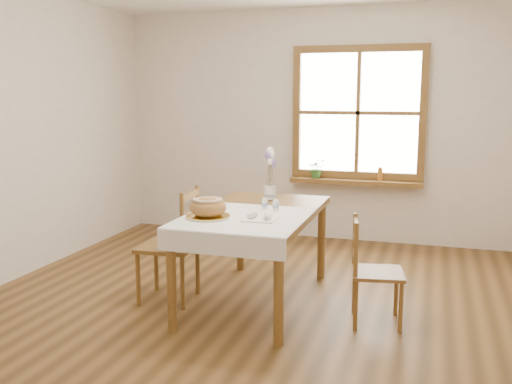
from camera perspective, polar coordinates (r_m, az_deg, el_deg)
ground at (r=4.46m, az=-1.18°, el=-12.11°), size 5.00×5.00×0.00m
room_walls at (r=4.14m, az=-1.27°, el=10.38°), size 4.60×5.10×2.65m
window at (r=6.44m, az=10.18°, el=7.80°), size 1.46×0.08×1.46m
window_sill at (r=6.45m, az=9.89°, el=1.01°), size 1.46×0.20×0.05m
dining_table at (r=4.54m, az=0.00°, el=-2.93°), size 0.90×1.60×0.75m
table_linen at (r=4.23m, az=-1.24°, el=-2.61°), size 0.91×0.99×0.01m
chair_left at (r=4.67m, az=-8.80°, el=-5.22°), size 0.49×0.47×0.93m
chair_right at (r=4.27m, az=12.07°, el=-7.76°), size 0.44×0.42×0.78m
bread_plate at (r=4.23m, az=-4.82°, el=-2.47°), size 0.37×0.37×0.02m
bread_loaf at (r=4.21m, az=-4.84°, el=-1.36°), size 0.27×0.27×0.15m
egg_napkin at (r=4.15m, az=0.35°, el=-2.73°), size 0.25×0.22×0.01m
eggs at (r=4.14m, az=0.35°, el=-2.37°), size 0.20×0.18×0.04m
salt_shaker at (r=4.51m, az=0.88°, el=-1.15°), size 0.06×0.06×0.09m
pepper_shaker at (r=4.44m, az=1.98°, el=-1.33°), size 0.06×0.06×0.09m
flower_vase at (r=4.95m, az=1.40°, el=-0.16°), size 0.12×0.12×0.11m
lavender_bouquet at (r=4.92m, az=1.41°, el=2.40°), size 0.18×0.18×0.34m
potted_plant at (r=6.50m, az=6.11°, el=2.16°), size 0.26×0.27×0.17m
amber_bottle at (r=6.40m, az=12.31°, el=1.80°), size 0.07×0.07×0.15m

